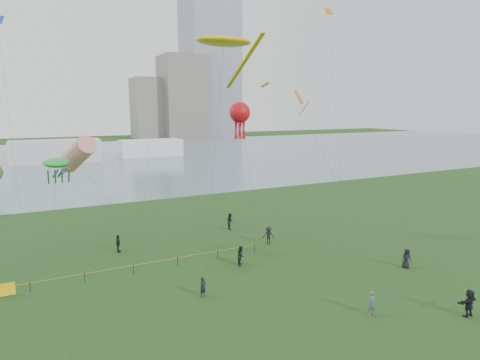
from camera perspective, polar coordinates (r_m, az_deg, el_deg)
name	(u,v)px	position (r m, az deg, el deg)	size (l,w,h in m)	color
ground_plane	(304,316)	(29.70, 9.11, -18.56)	(400.00, 400.00, 0.00)	#153410
lake	(102,158)	(122.82, -19.10, 2.97)	(400.00, 120.00, 0.08)	slate
tower	(209,12)	(209.33, -4.44, 22.77)	(24.00, 24.00, 120.00)	slate
building_mid	(183,98)	(193.11, -8.08, 11.49)	(20.00, 20.00, 38.00)	slate
building_low	(151,109)	(194.88, -12.57, 9.87)	(16.00, 18.00, 28.00)	slate
pavilion_left	(56,151)	(116.60, -24.71, 3.72)	(22.00, 8.00, 6.00)	silver
pavilion_right	(151,148)	(123.16, -12.56, 4.47)	(18.00, 7.00, 5.00)	white
fence	(56,281)	(36.33, -24.67, -12.89)	(24.07, 0.07, 1.05)	black
kite_flyer	(372,303)	(30.51, 18.28, -16.31)	(0.63, 0.42, 1.74)	#54555B
spectator_a	(241,255)	(37.40, 0.16, -10.68)	(0.88, 0.69, 1.81)	black
spectator_b	(269,235)	(42.95, 4.08, -7.86)	(1.22, 0.70, 1.88)	black
spectator_c	(118,244)	(42.31, -16.95, -8.64)	(1.05, 0.44, 1.79)	black
spectator_d	(406,258)	(39.72, 22.59, -10.24)	(0.87, 0.57, 1.79)	black
spectator_e	(469,303)	(32.95, 29.78, -14.94)	(1.81, 0.58, 1.95)	black
spectator_f	(203,287)	(31.71, -5.29, -14.93)	(0.58, 0.38, 1.58)	black
spectator_g	(230,221)	(47.94, -1.41, -5.88)	(0.93, 0.73, 1.92)	black
kite_stingray	(225,42)	(41.01, -2.21, 19.04)	(7.59, 10.27, 21.05)	#3F3F42
kite_windsock	(77,154)	(43.00, -22.15, 3.38)	(7.60, 6.39, 11.68)	#3F3F42
kite_creature	(57,163)	(39.85, -24.61, 2.21)	(2.65, 6.96, 9.78)	#3F3F42
kite_octopus	(240,113)	(44.51, -0.03, 9.50)	(2.31, 8.64, 14.92)	#3F3F42
kite_delta	(303,105)	(37.72, 8.91, 10.44)	(1.59, 13.76, 15.89)	#3F3F42
small_kites	(167,4)	(44.33, -10.34, 23.46)	(33.69, 6.24, 5.91)	#1933B2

